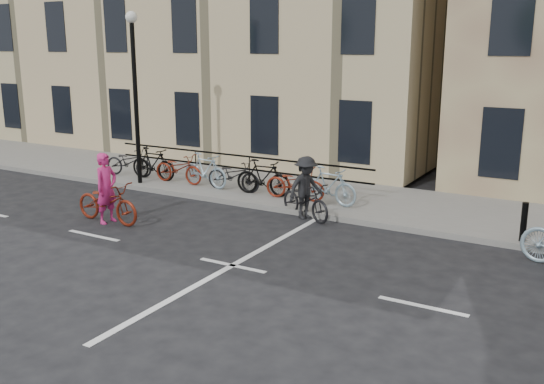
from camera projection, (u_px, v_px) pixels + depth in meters
The scene contains 8 objects.
ground at pixel (233, 266), 12.55m from camera, with size 120.00×120.00×0.00m, color black.
sidewalk at pixel (233, 184), 19.52m from camera, with size 46.00×4.00×0.15m, color slate.
building_west at pixel (225, 28), 26.63m from camera, with size 20.00×10.00×10.00m, color tan.
lamp_post at pixel (135, 77), 18.59m from camera, with size 0.36×0.36×5.28m.
bollard_east at pixel (524, 222), 13.53m from camera, with size 0.14×0.14×0.90m, color black.
parked_bikes at pixel (219, 172), 18.51m from camera, with size 9.35×1.23×1.05m.
cyclist_pink at pixel (107, 199), 15.45m from camera, with size 2.05×0.76×1.81m.
cyclist_dark at pixel (306, 194), 15.82m from camera, with size 1.96×1.37×1.65m.
Camera 1 is at (6.65, -9.81, 4.47)m, focal length 40.00 mm.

